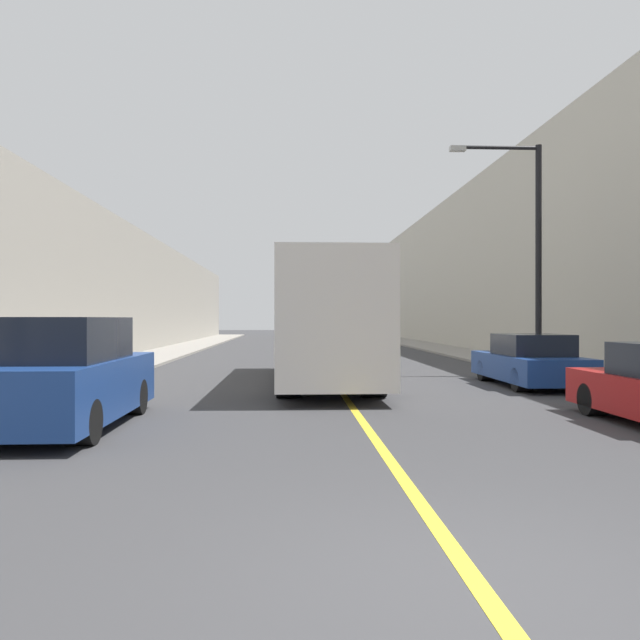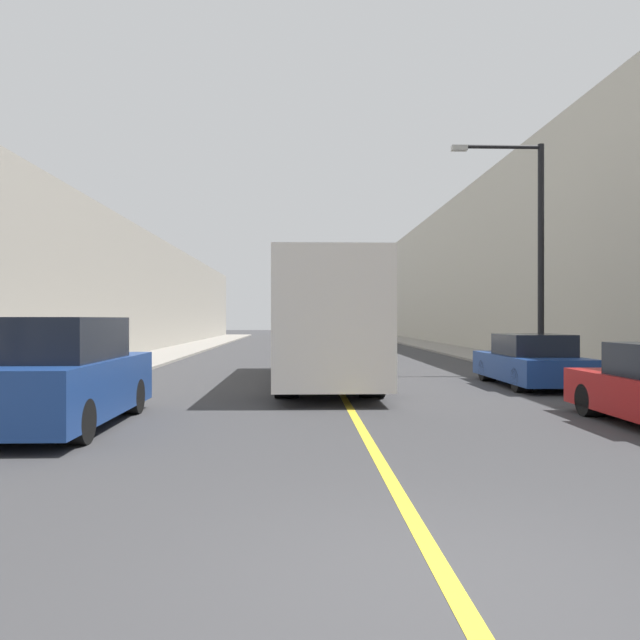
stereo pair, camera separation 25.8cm
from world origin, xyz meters
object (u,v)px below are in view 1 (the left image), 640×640
object	(u,v)px
car_right_mid	(530,362)
street_lamp_right	(530,241)
bus	(324,320)
parked_suv_left	(65,377)

from	to	relation	value
car_right_mid	street_lamp_right	bearing A→B (deg)	68.55
bus	parked_suv_left	xyz separation A→B (m)	(-4.78, -7.25, -0.96)
car_right_mid	street_lamp_right	xyz separation A→B (m)	(1.11, 2.81, 3.72)
bus	street_lamp_right	xyz separation A→B (m)	(6.77, 1.76, 2.54)
bus	parked_suv_left	size ratio (longest dim) A/B	2.22
bus	car_right_mid	distance (m)	5.88
car_right_mid	parked_suv_left	bearing A→B (deg)	-149.29
parked_suv_left	street_lamp_right	distance (m)	15.07
bus	parked_suv_left	bearing A→B (deg)	-123.37
bus	parked_suv_left	distance (m)	8.74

